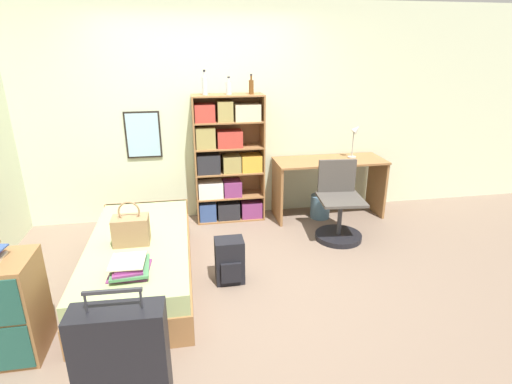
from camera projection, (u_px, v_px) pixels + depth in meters
The scene contains 15 objects.
ground_plane at pixel (216, 274), 3.88m from camera, with size 14.00×14.00×0.00m, color #756051.
wall_back at pixel (201, 115), 4.84m from camera, with size 10.00×0.09×2.60m.
bed at pixel (141, 260), 3.71m from camera, with size 0.91×1.94×0.43m.
handbag at pixel (131, 230), 3.51m from camera, with size 0.31×0.20×0.40m.
book_stack_on_bed at pixel (129, 266), 3.08m from camera, with size 0.32×0.38×0.11m.
suitcase at pixel (122, 360), 2.33m from camera, with size 0.54×0.23×0.83m.
bookcase at pixel (226, 162), 4.88m from camera, with size 0.84×0.31×1.56m.
bottle_green at pixel (205, 85), 4.53m from camera, with size 0.06×0.06×0.28m.
bottle_brown at pixel (229, 88), 4.58m from camera, with size 0.07×0.07×0.20m.
bottle_clear at pixel (251, 86), 4.61m from camera, with size 0.06×0.06×0.23m.
desk at pixel (329, 176), 5.06m from camera, with size 1.38×0.55×0.75m.
desk_lamp at pixel (355, 135), 4.99m from camera, with size 0.15×0.11×0.43m.
desk_chair at pixel (339, 215), 4.54m from camera, with size 0.53×0.53×0.88m.
backpack at pixel (230, 261), 3.69m from camera, with size 0.26×0.24×0.43m.
waste_bin at pixel (320, 206), 5.12m from camera, with size 0.25×0.25×0.30m.
Camera 1 is at (-0.21, -3.39, 2.07)m, focal length 28.00 mm.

